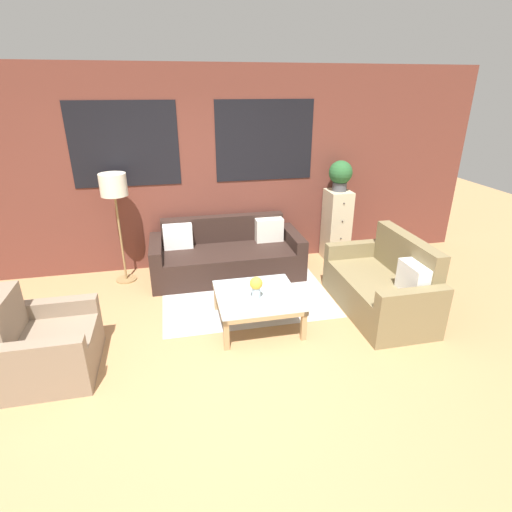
{
  "coord_description": "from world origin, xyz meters",
  "views": [
    {
      "loc": [
        -0.4,
        -3.26,
        2.51
      ],
      "look_at": [
        0.57,
        1.23,
        0.55
      ],
      "focal_mm": 28.0,
      "sensor_mm": 36.0,
      "label": 1
    }
  ],
  "objects": [
    {
      "name": "flower_vase",
      "position": [
        0.41,
        0.5,
        0.52
      ],
      "size": [
        0.14,
        0.14,
        0.25
      ],
      "color": "#ADBCC6",
      "rests_on": "coffee_table"
    },
    {
      "name": "floor_lamp",
      "position": [
        -1.12,
        2.05,
        1.28
      ],
      "size": [
        0.34,
        0.34,
        1.5
      ],
      "color": "olive",
      "rests_on": "ground_plane"
    },
    {
      "name": "rug",
      "position": [
        0.44,
        1.18,
        0.0
      ],
      "size": [
        2.13,
        1.43,
        0.0
      ],
      "color": "#BCB7B2",
      "rests_on": "ground_plane"
    },
    {
      "name": "wall_back_brick",
      "position": [
        0.0,
        2.44,
        1.41
      ],
      "size": [
        8.4,
        0.09,
        2.8
      ],
      "color": "brown",
      "rests_on": "ground_plane"
    },
    {
      "name": "settee_vintage",
      "position": [
        1.97,
        0.54,
        0.31
      ],
      "size": [
        0.8,
        1.51,
        0.92
      ],
      "color": "olive",
      "rests_on": "ground_plane"
    },
    {
      "name": "potted_plant",
      "position": [
        2.03,
        2.16,
        1.33
      ],
      "size": [
        0.34,
        0.34,
        0.44
      ],
      "color": "#47474C",
      "rests_on": "drawer_cabinet"
    },
    {
      "name": "coffee_table",
      "position": [
        0.44,
        0.57,
        0.32
      ],
      "size": [
        0.9,
        0.9,
        0.37
      ],
      "color": "silver",
      "rests_on": "ground_plane"
    },
    {
      "name": "drawer_cabinet",
      "position": [
        2.03,
        2.16,
        0.54
      ],
      "size": [
        0.34,
        0.42,
        1.08
      ],
      "color": "#C6B793",
      "rests_on": "ground_plane"
    },
    {
      "name": "couch_dark",
      "position": [
        0.3,
        1.95,
        0.28
      ],
      "size": [
        2.1,
        0.88,
        0.78
      ],
      "color": "black",
      "rests_on": "ground_plane"
    },
    {
      "name": "armchair_corner",
      "position": [
        -1.66,
        0.17,
        0.28
      ],
      "size": [
        0.8,
        0.89,
        0.84
      ],
      "color": "#84705B",
      "rests_on": "ground_plane"
    },
    {
      "name": "ground_plane",
      "position": [
        0.0,
        0.0,
        0.0
      ],
      "size": [
        16.0,
        16.0,
        0.0
      ],
      "primitive_type": "plane",
      "color": "#AD7F51"
    }
  ]
}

